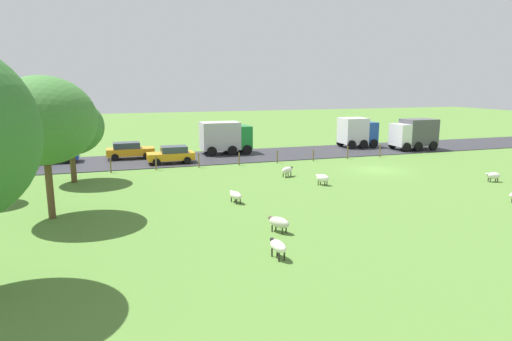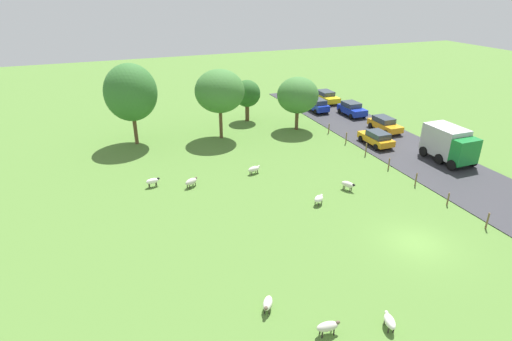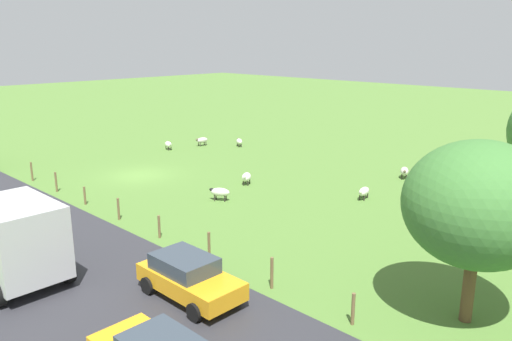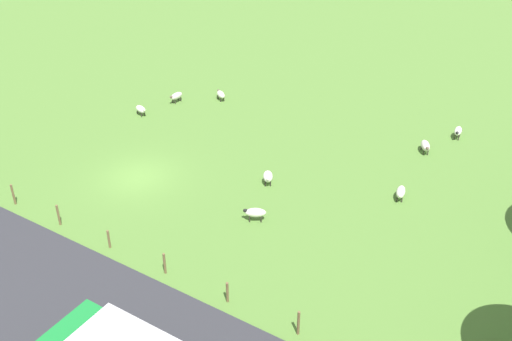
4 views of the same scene
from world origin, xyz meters
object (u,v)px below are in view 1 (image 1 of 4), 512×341
at_px(sheep_3, 278,246).
at_px(car_2, 129,150).
at_px(tree_0, 70,127).
at_px(car_3, 53,153).
at_px(car_1, 172,154).
at_px(sheep_5, 323,178).
at_px(tree_3, 43,121).
at_px(sheep_7, 287,170).
at_px(truck_0, 357,132).
at_px(sheep_4, 493,176).
at_px(truck_2, 225,137).
at_px(sheep_0, 236,195).
at_px(sheep_2, 279,222).
at_px(truck_1, 414,133).
at_px(car_0, 4,161).

height_order(sheep_3, car_2, car_2).
bearing_deg(tree_0, car_3, 14.38).
bearing_deg(car_3, car_1, -109.52).
height_order(sheep_5, tree_3, tree_3).
bearing_deg(sheep_7, tree_0, 79.16).
bearing_deg(truck_0, sheep_5, 142.45).
bearing_deg(sheep_4, truck_2, 39.83).
xyz_separation_m(truck_0, truck_2, (0.00, 15.09, 0.01)).
bearing_deg(sheep_0, car_1, 7.55).
relative_size(tree_3, car_3, 1.82).
bearing_deg(sheep_2, truck_0, -37.61).
relative_size(sheep_2, tree_0, 0.21).
relative_size(sheep_3, truck_0, 0.31).
bearing_deg(sheep_5, truck_1, -54.34).
bearing_deg(truck_1, sheep_0, 121.59).
bearing_deg(sheep_7, car_3, 56.04).
bearing_deg(car_2, truck_0, -89.77).
relative_size(sheep_2, sheep_3, 1.05).
relative_size(tree_0, car_0, 1.44).
bearing_deg(sheep_7, car_0, 67.58).
xyz_separation_m(sheep_3, car_2, (26.90, 4.74, 0.34)).
distance_m(sheep_0, car_2, 18.88).
relative_size(sheep_3, car_3, 0.29).
height_order(tree_0, car_2, tree_0).
bearing_deg(car_2, car_0, 108.74).
bearing_deg(truck_0, sheep_7, 132.49).
distance_m(sheep_4, truck_1, 15.74).
relative_size(sheep_2, truck_1, 0.27).
distance_m(truck_2, car_3, 15.93).
relative_size(sheep_3, car_2, 0.28).
height_order(truck_0, truck_1, truck_0).
bearing_deg(tree_0, sheep_3, -153.20).
relative_size(sheep_5, tree_0, 0.18).
xyz_separation_m(sheep_4, tree_3, (0.31, 29.47, 4.72)).
distance_m(truck_1, car_1, 25.87).
bearing_deg(sheep_0, truck_2, -12.26).
bearing_deg(car_0, car_3, -45.55).
bearing_deg(car_1, sheep_4, -124.68).
distance_m(tree_0, car_2, 10.52).
bearing_deg(truck_1, sheep_2, 131.28).
distance_m(sheep_7, truck_1, 20.16).
xyz_separation_m(sheep_0, car_1, (14.44, 1.91, 0.39)).
xyz_separation_m(sheep_2, sheep_7, (11.86, -5.24, 0.01)).
distance_m(sheep_3, truck_1, 34.06).
bearing_deg(truck_2, car_3, 90.71).
relative_size(tree_3, truck_0, 1.93).
height_order(sheep_3, tree_0, tree_0).
relative_size(car_0, car_2, 0.96).
bearing_deg(sheep_2, tree_3, 61.27).
height_order(sheep_0, sheep_3, sheep_3).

